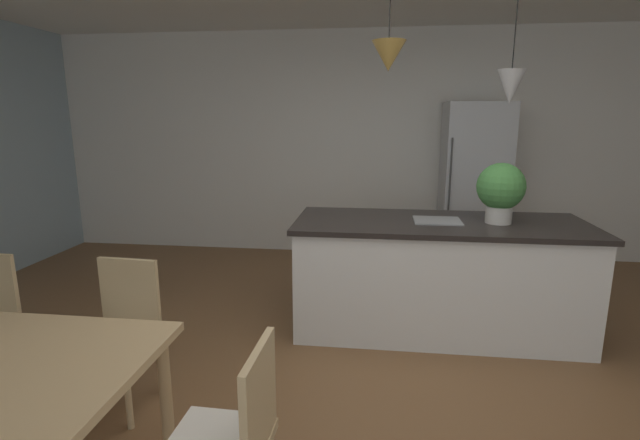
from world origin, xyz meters
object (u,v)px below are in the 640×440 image
Objects in this scene: chair_far_right at (120,330)px; potted_plant_on_island at (501,189)px; chair_kitchen_end at (228,440)px; kitchen_island at (437,275)px; refrigerator at (473,186)px.

potted_plant_on_island is at bearing 27.84° from chair_far_right.
chair_far_right is at bearing 137.71° from chair_kitchen_end.
potted_plant_on_island reaches higher than chair_kitchen_end.
chair_kitchen_end is 0.39× the size of kitchen_island.
chair_far_right is 2.81m from potted_plant_on_island.
potted_plant_on_island is (2.41, 1.27, 0.69)m from chair_far_right.
kitchen_island is (1.04, 2.12, -0.01)m from chair_kitchen_end.
refrigerator is 1.81m from potted_plant_on_island.
kitchen_island is 0.82m from potted_plant_on_island.
potted_plant_on_island is (0.43, -0.00, 0.70)m from kitchen_island.
chair_far_right and chair_kitchen_end have the same top height.
kitchen_island is 1.22× the size of refrigerator.
kitchen_island reaches higher than chair_far_right.
potted_plant_on_island is (1.47, 2.12, 0.69)m from chair_kitchen_end.
chair_kitchen_end is 1.89× the size of potted_plant_on_island.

